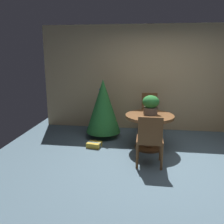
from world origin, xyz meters
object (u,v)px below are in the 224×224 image
round_dining_table (149,125)px  holiday_tree (103,106)px  wooden_chair_far (149,113)px  wooden_chair_near (150,138)px  flower_vase (151,104)px  gift_box_gold (94,145)px

round_dining_table → holiday_tree: 1.22m
round_dining_table → wooden_chair_far: wooden_chair_far is taller
wooden_chair_far → holiday_tree: (-1.05, -0.28, 0.19)m
wooden_chair_near → holiday_tree: (-1.05, 1.40, 0.22)m
round_dining_table → holiday_tree: size_ratio=0.72×
wooden_chair_near → holiday_tree: holiday_tree is taller
flower_vase → holiday_tree: size_ratio=0.29×
wooden_chair_far → gift_box_gold: size_ratio=3.19×
gift_box_gold → wooden_chair_near: bearing=-32.8°
holiday_tree → gift_box_gold: size_ratio=4.32×
round_dining_table → gift_box_gold: size_ratio=3.11×
round_dining_table → wooden_chair_near: 0.83m
flower_vase → wooden_chair_far: 0.87m
round_dining_table → wooden_chair_near: bearing=-90.0°
flower_vase → wooden_chair_near: flower_vase is taller
round_dining_table → flower_vase: flower_vase is taller
holiday_tree → flower_vase: bearing=-25.8°
wooden_chair_near → gift_box_gold: size_ratio=2.93×
wooden_chair_far → wooden_chair_near: bearing=-90.0°
wooden_chair_near → gift_box_gold: wooden_chair_near is taller
round_dining_table → holiday_tree: holiday_tree is taller
flower_vase → holiday_tree: holiday_tree is taller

